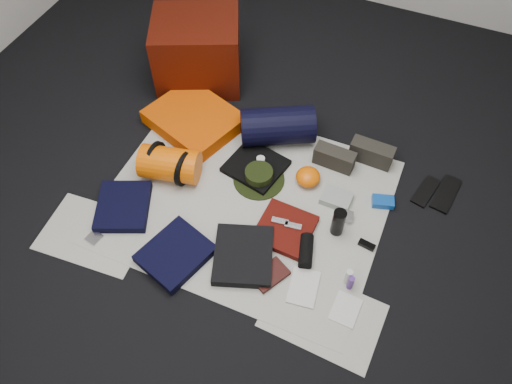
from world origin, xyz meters
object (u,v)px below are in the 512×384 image
at_px(navy_duffel, 278,126).
at_px(paperback_book, 270,275).
at_px(compact_camera, 344,216).
at_px(water_bottle, 338,222).
at_px(stuff_sack, 170,164).
at_px(red_cabinet, 197,51).
at_px(sleeping_pad, 194,119).

relative_size(navy_duffel, paperback_book, 2.41).
distance_m(navy_duffel, compact_camera, 0.72).
relative_size(water_bottle, paperback_book, 0.96).
bearing_deg(navy_duffel, stuff_sack, -160.33).
xyz_separation_m(stuff_sack, compact_camera, (1.06, 0.11, -0.08)).
bearing_deg(stuff_sack, red_cabinet, 105.59).
xyz_separation_m(navy_duffel, water_bottle, (0.57, -0.52, -0.03)).
xyz_separation_m(stuff_sack, paperback_book, (0.81, -0.40, -0.09)).
xyz_separation_m(sleeping_pad, compact_camera, (1.13, -0.32, -0.03)).
bearing_deg(compact_camera, red_cabinet, 142.80).
height_order(water_bottle, paperback_book, water_bottle).
bearing_deg(sleeping_pad, navy_duffel, 9.99).
height_order(red_cabinet, compact_camera, red_cabinet).
bearing_deg(paperback_book, compact_camera, 92.10).
bearing_deg(water_bottle, compact_camera, 83.50).
xyz_separation_m(red_cabinet, compact_camera, (1.30, -0.75, -0.21)).
relative_size(red_cabinet, sleeping_pad, 1.03).
xyz_separation_m(water_bottle, paperback_book, (-0.24, -0.41, -0.08)).
xyz_separation_m(red_cabinet, water_bottle, (1.29, -0.85, -0.14)).
distance_m(sleeping_pad, paperback_book, 1.21).
distance_m(sleeping_pad, navy_duffel, 0.56).
distance_m(navy_duffel, water_bottle, 0.77).
xyz_separation_m(stuff_sack, water_bottle, (1.05, 0.01, -0.01)).
xyz_separation_m(sleeping_pad, paperback_book, (0.88, -0.83, -0.04)).
height_order(stuff_sack, compact_camera, stuff_sack).
distance_m(compact_camera, paperback_book, 0.57).
bearing_deg(stuff_sack, compact_camera, 5.91).
distance_m(water_bottle, compact_camera, 0.12).
bearing_deg(red_cabinet, sleeping_pad, -91.81).
bearing_deg(red_cabinet, compact_camera, -53.95).
bearing_deg(stuff_sack, sleeping_pad, 98.49).
height_order(red_cabinet, navy_duffel, red_cabinet).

